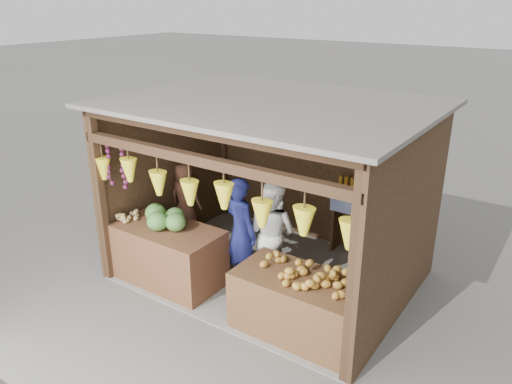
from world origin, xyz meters
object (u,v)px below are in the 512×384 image
counter_right (298,305)px  vendor_seated (185,196)px  counter_left (169,255)px  woman_standing (272,232)px  man_standing (241,232)px

counter_right → vendor_seated: bearing=159.3°
counter_left → counter_right: 2.18m
woman_standing → vendor_seated: bearing=-2.8°
man_standing → vendor_seated: (-1.49, 0.49, 0.05)m
man_standing → woman_standing: bearing=-120.5°
man_standing → vendor_seated: bearing=1.2°
man_standing → vendor_seated: 1.57m
vendor_seated → woman_standing: bearing=169.1°
man_standing → counter_right: bearing=175.9°
counter_left → man_standing: 1.13m
counter_right → woman_standing: 1.32m
woman_standing → counter_left: bearing=37.8°
counter_right → vendor_seated: vendor_seated is taller
vendor_seated → counter_left: bearing=114.6°
counter_left → woman_standing: size_ratio=1.00×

